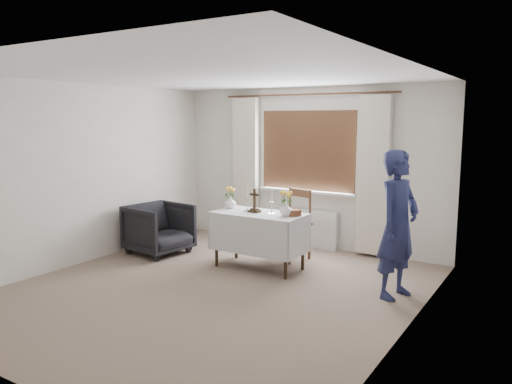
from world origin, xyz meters
TOP-DOWN VIEW (x-y plane):
  - ground at (0.00, 0.00)m, footprint 5.00×5.00m
  - altar_table at (-0.00, 1.05)m, footprint 1.24×0.64m
  - wooden_chair at (0.13, 1.67)m, footprint 0.58×0.58m
  - armchair at (-1.67, 0.88)m, footprint 0.93×0.91m
  - person at (1.89, 0.94)m, footprint 0.54×0.69m
  - radiator at (0.00, 2.42)m, footprint 1.10×0.10m
  - wooden_cross at (-0.08, 1.05)m, footprint 0.16×0.12m
  - candlestick_left at (-0.20, 1.06)m, footprint 0.14×0.14m
  - candlestick_right at (0.19, 1.05)m, footprint 0.10×0.10m
  - flower_vase_left at (-0.53, 1.13)m, footprint 0.19×0.19m
  - flower_vase_right at (0.40, 1.05)m, footprint 0.21×0.21m
  - wicker_basket at (0.47, 1.13)m, footprint 0.25×0.25m

SIDE VIEW (x-z plane):
  - ground at x=0.00m, z-range 0.00..0.00m
  - radiator at x=0.00m, z-range 0.00..0.60m
  - armchair at x=-1.67m, z-range 0.00..0.76m
  - altar_table at x=0.00m, z-range 0.00..0.76m
  - wooden_chair at x=0.13m, z-range 0.00..1.01m
  - wicker_basket at x=0.47m, z-range 0.76..0.84m
  - person at x=1.89m, z-range 0.00..1.68m
  - flower_vase_left at x=-0.53m, z-range 0.76..0.93m
  - flower_vase_right at x=0.40m, z-range 0.76..0.94m
  - wooden_cross at x=-0.08m, z-range 0.76..1.08m
  - candlestick_right at x=0.19m, z-range 0.76..1.10m
  - candlestick_left at x=-0.20m, z-range 0.76..1.13m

